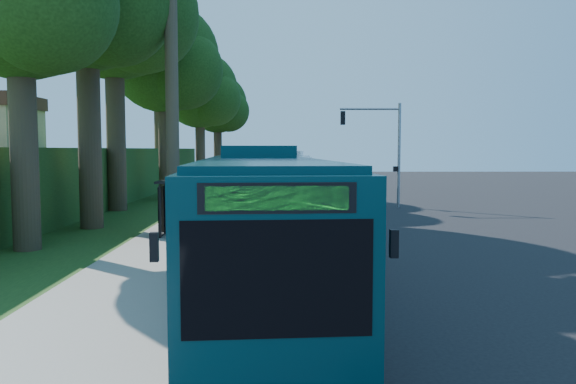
{
  "coord_description": "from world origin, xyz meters",
  "views": [
    {
      "loc": [
        -3.38,
        -27.54,
        3.93
      ],
      "look_at": [
        -2.83,
        1.0,
        1.74
      ],
      "focal_mm": 35.0,
      "sensor_mm": 36.0,
      "label": 1
    }
  ],
  "objects_px": {
    "bus_shelter": "(189,197)",
    "teal_bus": "(260,227)",
    "pickup": "(338,198)",
    "white_bus": "(283,186)"
  },
  "relations": [
    {
      "from": "teal_bus",
      "to": "bus_shelter",
      "type": "bearing_deg",
      "value": 104.27
    },
    {
      "from": "pickup",
      "to": "bus_shelter",
      "type": "bearing_deg",
      "value": -137.65
    },
    {
      "from": "bus_shelter",
      "to": "white_bus",
      "type": "bearing_deg",
      "value": 59.04
    },
    {
      "from": "pickup",
      "to": "teal_bus",
      "type": "bearing_deg",
      "value": -114.52
    },
    {
      "from": "bus_shelter",
      "to": "teal_bus",
      "type": "bearing_deg",
      "value": -72.09
    },
    {
      "from": "teal_bus",
      "to": "pickup",
      "type": "distance_m",
      "value": 22.58
    },
    {
      "from": "white_bus",
      "to": "pickup",
      "type": "height_order",
      "value": "white_bus"
    },
    {
      "from": "white_bus",
      "to": "teal_bus",
      "type": "distance_m",
      "value": 17.71
    },
    {
      "from": "bus_shelter",
      "to": "pickup",
      "type": "relative_size",
      "value": 0.6
    },
    {
      "from": "bus_shelter",
      "to": "teal_bus",
      "type": "relative_size",
      "value": 0.23
    }
  ]
}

